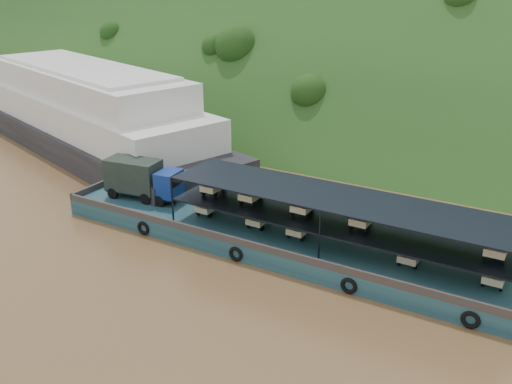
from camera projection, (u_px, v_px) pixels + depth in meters
The scene contains 4 objects.
ground at pixel (259, 255), 38.89m from camera, with size 160.00×160.00×0.00m, color brown.
hillside at pixel (411, 133), 67.76m from camera, with size 140.00×28.00×28.00m, color #183914.
cargo_barge at pixel (277, 231), 39.88m from camera, with size 35.00×7.18×4.54m.
passenger_ferry at pixel (86, 112), 61.19m from camera, with size 44.87×23.60×8.83m.
Camera 1 is at (17.39, -29.94, 18.24)m, focal length 40.00 mm.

